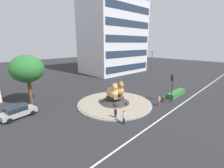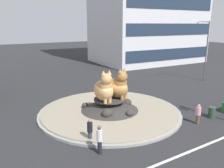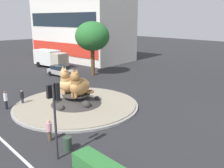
# 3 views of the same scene
# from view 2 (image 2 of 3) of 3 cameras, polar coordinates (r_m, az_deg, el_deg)

# --- Properties ---
(ground_plane) EXTENTS (160.00, 160.00, 0.00)m
(ground_plane) POSITION_cam_2_polar(r_m,az_deg,el_deg) (20.07, -0.55, -7.03)
(ground_plane) COLOR #28282B
(lane_centreline) EXTENTS (112.00, 0.20, 0.01)m
(lane_centreline) POSITION_cam_2_polar(r_m,az_deg,el_deg) (14.61, 16.36, -16.33)
(lane_centreline) COLOR silver
(lane_centreline) RESTS_ON ground
(roundabout_island) EXTENTS (11.92, 11.92, 1.28)m
(roundabout_island) POSITION_cam_2_polar(r_m,az_deg,el_deg) (19.92, -0.52, -5.97)
(roundabout_island) COLOR gray
(roundabout_island) RESTS_ON ground
(cat_statue_calico) EXTENTS (1.92, 2.67, 2.61)m
(cat_statue_calico) POSITION_cam_2_polar(r_m,az_deg,el_deg) (18.84, -1.93, -1.31)
(cat_statue_calico) COLOR tan
(cat_statue_calico) RESTS_ON roundabout_island
(cat_statue_tabby) EXTENTS (1.91, 2.87, 2.61)m
(cat_statue_tabby) POSITION_cam_2_polar(r_m,az_deg,el_deg) (19.62, 1.39, -0.67)
(cat_statue_tabby) COLOR #9E703D
(cat_statue_tabby) RESTS_ON roundabout_island
(streetlight_arm) EXTENTS (2.73, 0.54, 7.71)m
(streetlight_arm) POSITION_cam_2_polar(r_m,az_deg,el_deg) (32.69, 21.87, 8.43)
(streetlight_arm) COLOR #4C4C51
(streetlight_arm) RESTS_ON ground
(pedestrian_pink_shirt) EXTENTS (0.37, 0.37, 1.54)m
(pedestrian_pink_shirt) POSITION_cam_2_polar(r_m,az_deg,el_deg) (18.81, 20.26, -6.83)
(pedestrian_pink_shirt) COLOR brown
(pedestrian_pink_shirt) RESTS_ON ground
(pedestrian_black_shirt) EXTENTS (0.35, 0.35, 1.57)m
(pedestrian_black_shirt) POSITION_cam_2_polar(r_m,az_deg,el_deg) (15.10, -5.41, -11.18)
(pedestrian_black_shirt) COLOR #33384C
(pedestrian_black_shirt) RESTS_ON ground
(pedestrian_white_shirt) EXTENTS (0.34, 0.34, 1.76)m
(pedestrian_white_shirt) POSITION_cam_2_polar(r_m,az_deg,el_deg) (13.79, -3.05, -13.22)
(pedestrian_white_shirt) COLOR black
(pedestrian_white_shirt) RESTS_ON ground
(litter_bin) EXTENTS (0.56, 0.56, 0.90)m
(litter_bin) POSITION_cam_2_polar(r_m,az_deg,el_deg) (20.52, 23.15, -6.40)
(litter_bin) COLOR #2D4233
(litter_bin) RESTS_ON ground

